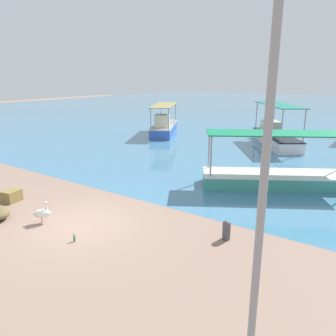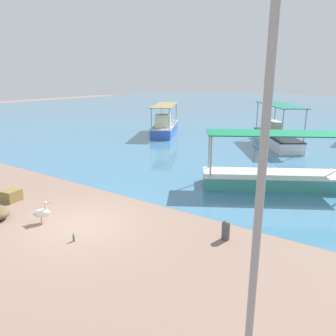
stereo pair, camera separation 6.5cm
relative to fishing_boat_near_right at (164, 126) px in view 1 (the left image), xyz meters
The scene contains 10 objects.
ground 18.90m from the fishing_boat_near_right, 63.64° to the right, with size 120.00×120.00×0.00m, color #8D7061.
harbor_water 32.20m from the fishing_boat_near_right, 74.90° to the left, with size 110.00×90.00×0.00m, color teal.
fishing_boat_near_right is the anchor object (origin of this frame).
fishing_boat_far_right 9.66m from the fishing_boat_near_right, ahead, with size 5.29×6.59×3.00m.
fishing_boat_center 15.53m from the fishing_boat_near_right, 35.24° to the right, with size 6.72×4.99×2.54m.
pelican 18.96m from the fishing_boat_near_right, 67.85° to the right, with size 0.64×0.66×0.80m.
lamp_post 24.43m from the fishing_boat_near_right, 51.15° to the right, with size 0.28×0.28×6.28m.
mooring_bollard 19.84m from the fishing_boat_near_right, 49.21° to the right, with size 0.27×0.27×0.64m.
cargo_crate 17.54m from the fishing_boat_near_right, 75.91° to the right, with size 0.68×0.59×0.47m, color olive.
glass_bottle 20.04m from the fishing_boat_near_right, 62.92° to the right, with size 0.07×0.07×0.27m.
Camera 1 is at (8.36, -6.87, 4.97)m, focal length 35.00 mm.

